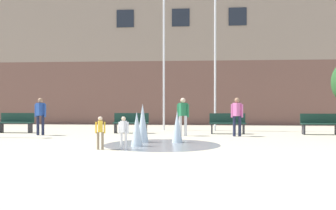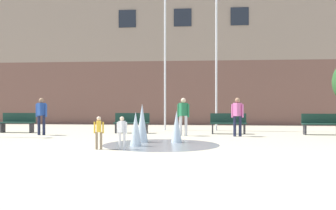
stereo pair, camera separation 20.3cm
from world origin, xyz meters
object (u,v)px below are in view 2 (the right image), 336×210
at_px(child_with_pink_shirt, 99,130).
at_px(park_bench_under_left_flagpole, 228,123).
at_px(park_bench_far_left, 18,122).
at_px(adult_near_bench, 183,114).
at_px(flagpole_left, 166,41).
at_px(flagpole_right, 217,48).
at_px(teen_by_trashcan, 41,113).
at_px(park_bench_under_right_flagpole, 321,124).
at_px(adult_watching, 237,114).
at_px(park_bench_left_of_flagpoles, 132,123).
at_px(child_running, 122,130).

bearing_deg(child_with_pink_shirt, park_bench_under_left_flagpole, 125.46).
distance_m(park_bench_far_left, adult_near_bench, 7.84).
relative_size(flagpole_left, flagpole_right, 1.09).
relative_size(adult_near_bench, teen_by_trashcan, 1.00).
height_order(park_bench_under_right_flagpole, adult_near_bench, adult_near_bench).
relative_size(park_bench_far_left, child_with_pink_shirt, 1.62).
bearing_deg(teen_by_trashcan, flagpole_right, 137.60).
bearing_deg(adult_watching, flagpole_left, -93.48).
distance_m(adult_near_bench, flagpole_right, 4.73).
bearing_deg(teen_by_trashcan, park_bench_left_of_flagpoles, 135.34).
distance_m(park_bench_left_of_flagpoles, child_running, 6.31).
bearing_deg(park_bench_under_left_flagpole, adult_near_bench, -147.34).
bearing_deg(park_bench_far_left, adult_watching, -6.34).
distance_m(adult_watching, flagpole_right, 4.63).
height_order(child_with_pink_shirt, teen_by_trashcan, teen_by_trashcan).
bearing_deg(child_running, flagpole_right, 177.87).
relative_size(park_bench_under_right_flagpole, adult_near_bench, 1.01).
xyz_separation_m(teen_by_trashcan, adult_watching, (8.32, 0.13, 0.00)).
relative_size(teen_by_trashcan, child_running, 1.61).
bearing_deg(adult_near_bench, park_bench_far_left, 132.73).
xyz_separation_m(park_bench_under_right_flagpole, flagpole_right, (-4.43, 2.03, 3.62)).
bearing_deg(teen_by_trashcan, child_running, 67.03).
bearing_deg(park_bench_under_right_flagpole, child_running, -140.38).
relative_size(park_bench_under_left_flagpole, flagpole_right, 0.21).
height_order(adult_watching, flagpole_left, flagpole_left).
xyz_separation_m(teen_by_trashcan, flagpole_left, (5.00, 3.41, 3.53)).
bearing_deg(flagpole_right, child_running, -110.10).
relative_size(park_bench_far_left, child_running, 1.62).
xyz_separation_m(adult_near_bench, teen_by_trashcan, (-6.08, -0.23, 0.00)).
bearing_deg(adult_near_bench, park_bench_left_of_flagpoles, 113.02).
bearing_deg(child_with_pink_shirt, park_bench_far_left, -158.25).
height_order(park_bench_left_of_flagpoles, child_with_pink_shirt, child_with_pink_shirt).
xyz_separation_m(park_bench_far_left, park_bench_left_of_flagpoles, (5.33, 0.24, 0.00)).
relative_size(teen_by_trashcan, flagpole_left, 0.19).
distance_m(park_bench_under_right_flagpole, flagpole_left, 8.30).
bearing_deg(child_with_pink_shirt, park_bench_left_of_flagpoles, 161.07).
bearing_deg(child_running, park_bench_left_of_flagpoles, -153.69).
relative_size(park_bench_far_left, park_bench_under_right_flagpole, 1.00).
relative_size(adult_near_bench, child_running, 1.61).
relative_size(adult_near_bench, child_with_pink_shirt, 1.61).
xyz_separation_m(child_with_pink_shirt, teen_by_trashcan, (-3.86, 4.77, 0.35)).
height_order(park_bench_left_of_flagpoles, park_bench_under_right_flagpole, same).
relative_size(park_bench_far_left, park_bench_left_of_flagpoles, 1.00).
bearing_deg(park_bench_far_left, flagpole_right, 13.24).
xyz_separation_m(park_bench_left_of_flagpoles, flagpole_left, (1.35, 1.94, 3.98)).
bearing_deg(flagpole_right, park_bench_under_right_flagpole, -24.66).
relative_size(teen_by_trashcan, flagpole_right, 0.21).
xyz_separation_m(park_bench_far_left, flagpole_left, (6.67, 2.17, 3.98)).
bearing_deg(child_with_pink_shirt, adult_watching, 116.85).
distance_m(park_bench_far_left, flagpole_right, 10.16).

